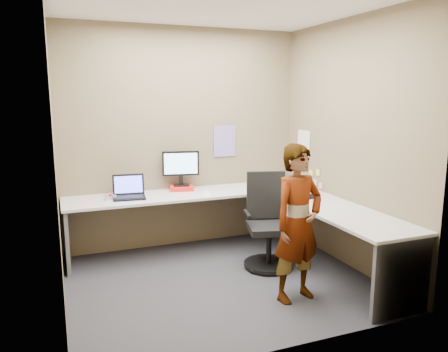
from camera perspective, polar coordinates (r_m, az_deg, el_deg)
name	(u,v)px	position (r m, az deg, el deg)	size (l,w,h in m)	color
ground	(220,281)	(4.61, -0.48, -13.60)	(3.00, 3.00, 0.00)	#27262B
wall_back	(183,139)	(5.47, -5.36, 4.88)	(3.00, 3.00, 0.00)	#756348
wall_right	(348,145)	(4.97, 15.93, 3.96)	(2.70, 2.70, 0.00)	#756348
wall_left	(55,159)	(3.97, -21.21, 2.07)	(2.70, 2.70, 0.00)	#756348
ceiling	(220,4)	(4.28, -0.54, 21.50)	(3.00, 3.00, 0.00)	white
desk	(244,213)	(4.90, 2.69, -4.80)	(2.98, 2.58, 0.73)	#BEBEBE
paper_ream	(182,188)	(5.39, -5.56, -1.57)	(0.28, 0.21, 0.06)	red
monitor	(181,165)	(5.36, -5.67, 1.39)	(0.45, 0.16, 0.43)	black
laptop	(129,192)	(5.10, -12.31, -2.03)	(0.39, 0.33, 0.26)	black
trackball_mouse	(111,197)	(5.05, -14.58, -2.72)	(0.12, 0.08, 0.07)	#B7B7BC
origami	(207,193)	(5.11, -2.29, -2.18)	(0.10, 0.10, 0.06)	white
stapler	(311,196)	(5.03, 11.34, -2.61)	(0.15, 0.04, 0.06)	black
flower	(303,183)	(5.19, 10.28, -0.88)	(0.07, 0.07, 0.22)	brown
calendar_purple	(225,141)	(5.64, 0.08, 4.59)	(0.30, 0.01, 0.40)	#846BB7
calendar_white	(304,145)	(5.71, 10.36, 3.99)	(0.01, 0.28, 0.38)	white
sticky_note_a	(318,172)	(5.46, 12.17, 0.45)	(0.01, 0.07, 0.07)	#F2E059
sticky_note_b	(315,182)	(5.53, 11.83, -0.79)	(0.01, 0.07, 0.07)	pink
sticky_note_c	(321,186)	(5.43, 12.51, -1.23)	(0.01, 0.07, 0.07)	pink
sticky_note_d	(311,173)	(5.59, 11.32, 0.40)	(0.01, 0.07, 0.07)	#F2E059
office_chair	(268,229)	(4.89, 5.75, -6.95)	(0.58, 0.56, 1.03)	black
person	(298,223)	(4.07, 9.63, -6.12)	(0.53, 0.35, 1.46)	#999399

